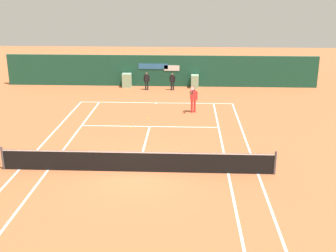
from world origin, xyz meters
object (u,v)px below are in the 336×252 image
ball_kid_centre_post (147,80)px  ball_kid_left_post (172,80)px  tennis_ball_near_service_line (147,119)px  tennis_ball_by_sideline (131,128)px  player_on_baseline (193,98)px

ball_kid_centre_post → ball_kid_left_post: (2.00, 0.00, -0.02)m
ball_kid_centre_post → tennis_ball_near_service_line: ball_kid_centre_post is taller
ball_kid_left_post → tennis_ball_near_service_line: 7.87m
tennis_ball_by_sideline → ball_kid_centre_post: bearing=89.7°
ball_kid_centre_post → tennis_ball_by_sideline: size_ratio=20.39×
player_on_baseline → ball_kid_left_post: (-1.57, 6.12, -0.20)m
player_on_baseline → ball_kid_left_post: size_ratio=1.39×
ball_kid_left_post → tennis_ball_near_service_line: bearing=88.7°
ball_kid_left_post → tennis_ball_by_sideline: 9.79m
tennis_ball_by_sideline → tennis_ball_near_service_line: 1.97m
tennis_ball_near_service_line → ball_kid_centre_post: bearing=95.6°
ball_kid_left_post → player_on_baseline: bearing=112.2°
ball_kid_centre_post → tennis_ball_by_sideline: bearing=83.7°
ball_kid_centre_post → tennis_ball_by_sideline: ball_kid_centre_post is taller
player_on_baseline → ball_kid_centre_post: size_ratio=1.36×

